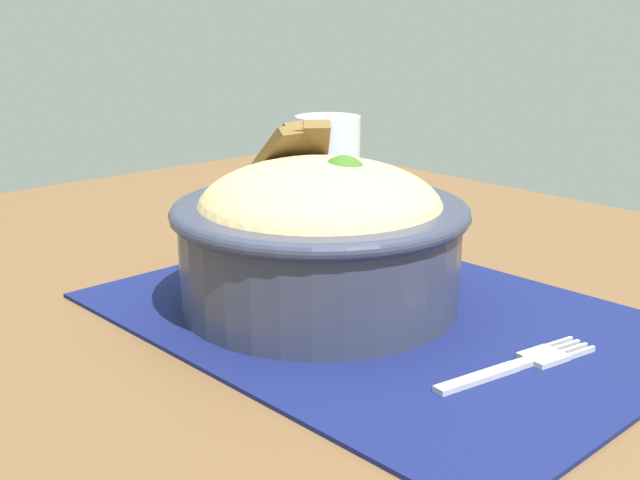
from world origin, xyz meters
TOP-DOWN VIEW (x-y plane):
  - table at (0.00, 0.00)m, footprint 1.21×0.81m
  - placemat at (-0.02, -0.03)m, footprint 0.40×0.30m
  - bowl at (-0.07, -0.05)m, footprint 0.22×0.22m
  - fork at (0.10, -0.03)m, footprint 0.03×0.13m
  - drinking_glass at (-0.27, 0.15)m, footprint 0.07×0.07m

SIDE VIEW (x-z plane):
  - table at x=0.00m, z-range 0.30..1.03m
  - placemat at x=-0.02m, z-range 0.73..0.73m
  - fork at x=0.10m, z-range 0.73..0.73m
  - drinking_glass at x=-0.27m, z-range 0.72..0.83m
  - bowl at x=-0.07m, z-range 0.72..0.85m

